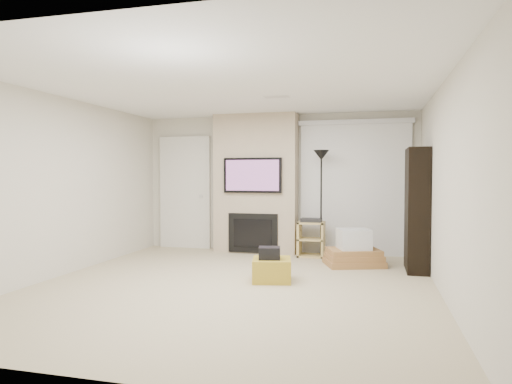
% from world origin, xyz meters
% --- Properties ---
extents(floor, '(5.00, 5.50, 0.00)m').
position_xyz_m(floor, '(0.00, 0.00, 0.00)').
color(floor, tan).
rests_on(floor, ground).
extents(ceiling, '(5.00, 5.50, 0.00)m').
position_xyz_m(ceiling, '(0.00, 0.00, 2.50)').
color(ceiling, white).
rests_on(ceiling, wall_back).
extents(wall_back, '(5.00, 0.00, 2.50)m').
position_xyz_m(wall_back, '(0.00, 2.75, 1.25)').
color(wall_back, beige).
rests_on(wall_back, ground).
extents(wall_front, '(5.00, 0.00, 2.50)m').
position_xyz_m(wall_front, '(0.00, -2.75, 1.25)').
color(wall_front, beige).
rests_on(wall_front, ground).
extents(wall_left, '(0.00, 5.50, 2.50)m').
position_xyz_m(wall_left, '(-2.50, 0.00, 1.25)').
color(wall_left, beige).
rests_on(wall_left, ground).
extents(wall_right, '(0.00, 5.50, 2.50)m').
position_xyz_m(wall_right, '(2.50, 0.00, 1.25)').
color(wall_right, beige).
rests_on(wall_right, ground).
extents(hvac_vent, '(0.35, 0.18, 0.01)m').
position_xyz_m(hvac_vent, '(0.40, 0.80, 2.50)').
color(hvac_vent, silver).
rests_on(hvac_vent, ceiling).
extents(ottoman, '(0.59, 0.59, 0.30)m').
position_xyz_m(ottoman, '(0.42, 0.40, 0.15)').
color(ottoman, '#AC9028').
rests_on(ottoman, floor).
extents(black_bag, '(0.32, 0.27, 0.16)m').
position_xyz_m(black_bag, '(0.40, 0.36, 0.38)').
color(black_bag, black).
rests_on(black_bag, ottoman).
extents(fireplace_wall, '(1.50, 0.47, 2.50)m').
position_xyz_m(fireplace_wall, '(-0.35, 2.54, 1.24)').
color(fireplace_wall, tan).
rests_on(fireplace_wall, floor).
extents(entry_door, '(1.02, 0.11, 2.14)m').
position_xyz_m(entry_door, '(-1.80, 2.71, 1.05)').
color(entry_door, silver).
rests_on(entry_door, floor).
extents(vertical_blinds, '(1.98, 0.10, 2.37)m').
position_xyz_m(vertical_blinds, '(1.40, 2.70, 1.27)').
color(vertical_blinds, silver).
rests_on(vertical_blinds, floor).
extents(floor_lamp, '(0.27, 0.27, 1.83)m').
position_xyz_m(floor_lamp, '(0.85, 2.36, 1.44)').
color(floor_lamp, black).
rests_on(floor_lamp, floor).
extents(av_stand, '(0.45, 0.38, 0.66)m').
position_xyz_m(av_stand, '(0.69, 2.34, 0.35)').
color(av_stand, tan).
rests_on(av_stand, floor).
extents(box_stack, '(1.01, 0.89, 0.57)m').
position_xyz_m(box_stack, '(1.43, 1.73, 0.22)').
color(box_stack, '#9F6E3D').
rests_on(box_stack, floor).
extents(bookshelf, '(0.30, 0.80, 1.80)m').
position_xyz_m(bookshelf, '(2.34, 1.58, 0.90)').
color(bookshelf, black).
rests_on(bookshelf, floor).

